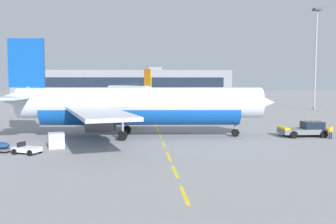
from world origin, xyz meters
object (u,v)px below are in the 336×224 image
airliner_foreground (136,106)px  uld_cargo_container (56,140)px  pushback_tug (306,129)px  apron_light_mast_far (316,47)px  airliner_mid_left (129,92)px  ground_crew_worker (330,131)px

airliner_foreground → uld_cargo_container: (-8.31, -7.18, -3.15)m
pushback_tug → apron_light_mast_far: apron_light_mast_far is taller
airliner_foreground → airliner_mid_left: bearing=91.9°
airliner_foreground → airliner_mid_left: size_ratio=1.22×
pushback_tug → uld_cargo_container: size_ratio=3.05×
airliner_mid_left → uld_cargo_container: size_ratio=14.53×
airliner_mid_left → airliner_foreground: bearing=-88.1°
airliner_foreground → uld_cargo_container: 11.43m
airliner_mid_left → pushback_tug: bearing=-73.4°
airliner_mid_left → uld_cargo_container: (-5.65, -86.60, -2.65)m
pushback_tug → uld_cargo_container: bearing=-168.8°
airliner_foreground → pushback_tug: airliner_foreground is taller
uld_cargo_container → apron_light_mast_far: bearing=43.4°
pushback_tug → ground_crew_worker: pushback_tug is taller
airliner_mid_left → uld_cargo_container: airliner_mid_left is taller
pushback_tug → apron_light_mast_far: (21.64, 42.71, 14.22)m
airliner_mid_left → apron_light_mast_far: size_ratio=1.18×
ground_crew_worker → apron_light_mast_far: size_ratio=0.07×
airliner_mid_left → uld_cargo_container: 86.82m
airliner_foreground → ground_crew_worker: bearing=-8.5°
pushback_tug → airliner_mid_left: 84.26m
ground_crew_worker → airliner_foreground: bearing=171.5°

